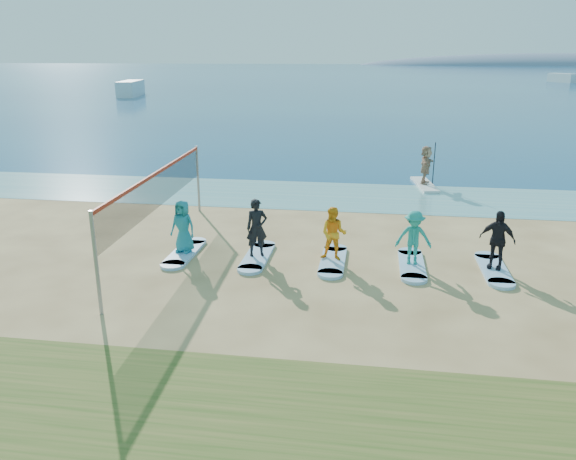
# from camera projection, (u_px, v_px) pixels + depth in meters

# --- Properties ---
(ground) EXTENTS (600.00, 600.00, 0.00)m
(ground) POSITION_uv_depth(u_px,v_px,m) (319.00, 298.00, 13.89)
(ground) COLOR tan
(ground) RESTS_ON ground
(shallow_water) EXTENTS (600.00, 600.00, 0.00)m
(shallow_water) POSITION_uv_depth(u_px,v_px,m) (343.00, 196.00, 23.78)
(shallow_water) COLOR teal
(shallow_water) RESTS_ON ground
(ocean) EXTENTS (600.00, 600.00, 0.00)m
(ocean) POSITION_uv_depth(u_px,v_px,m) (372.00, 74.00, 164.72)
(ocean) COLOR navy
(ocean) RESTS_ON ground
(island_ridge) EXTENTS (220.00, 56.00, 18.00)m
(island_ridge) POSITION_uv_depth(u_px,v_px,m) (564.00, 65.00, 283.10)
(island_ridge) COLOR slate
(island_ridge) RESTS_ON ground
(volleyball_net) EXTENTS (0.51, 9.08, 2.50)m
(volleyball_net) POSITION_uv_depth(u_px,v_px,m) (158.00, 190.00, 16.74)
(volleyball_net) COLOR gray
(volleyball_net) RESTS_ON ground
(paddleboard) EXTENTS (1.12, 3.07, 0.12)m
(paddleboard) POSITION_uv_depth(u_px,v_px,m) (424.00, 185.00, 25.62)
(paddleboard) COLOR silver
(paddleboard) RESTS_ON ground
(paddleboarder) EXTENTS (0.81, 1.65, 1.71)m
(paddleboarder) POSITION_uv_depth(u_px,v_px,m) (426.00, 165.00, 25.35)
(paddleboarder) COLOR tan
(paddleboarder) RESTS_ON paddleboard
(boat_offshore_a) EXTENTS (3.89, 8.71, 2.09)m
(boat_offshore_a) POSITION_uv_depth(u_px,v_px,m) (131.00, 96.00, 79.14)
(boat_offshore_a) COLOR silver
(boat_offshore_a) RESTS_ON ground
(boat_offshore_b) EXTENTS (4.62, 6.98, 1.78)m
(boat_offshore_b) POSITION_uv_depth(u_px,v_px,m) (562.00, 82.00, 116.01)
(boat_offshore_b) COLOR silver
(boat_offshore_b) RESTS_ON ground
(surfboard_0) EXTENTS (0.70, 2.20, 0.09)m
(surfboard_0) POSITION_uv_depth(u_px,v_px,m) (185.00, 253.00, 16.92)
(surfboard_0) COLOR #92BDE3
(surfboard_0) RESTS_ON ground
(student_0) EXTENTS (0.86, 0.64, 1.58)m
(student_0) POSITION_uv_depth(u_px,v_px,m) (183.00, 226.00, 16.66)
(student_0) COLOR teal
(student_0) RESTS_ON surfboard_0
(surfboard_1) EXTENTS (0.70, 2.20, 0.09)m
(surfboard_1) POSITION_uv_depth(u_px,v_px,m) (257.00, 257.00, 16.60)
(surfboard_1) COLOR #92BDE3
(surfboard_1) RESTS_ON ground
(student_1) EXTENTS (0.73, 0.61, 1.70)m
(student_1) POSITION_uv_depth(u_px,v_px,m) (257.00, 228.00, 16.32)
(student_1) COLOR black
(student_1) RESTS_ON surfboard_1
(surfboard_2) EXTENTS (0.70, 2.20, 0.09)m
(surfboard_2) POSITION_uv_depth(u_px,v_px,m) (333.00, 261.00, 16.27)
(surfboard_2) COLOR #92BDE3
(surfboard_2) RESTS_ON ground
(student_2) EXTENTS (0.82, 0.67, 1.55)m
(student_2) POSITION_uv_depth(u_px,v_px,m) (334.00, 234.00, 16.03)
(student_2) COLOR orange
(student_2) RESTS_ON surfboard_2
(surfboard_3) EXTENTS (0.70, 2.20, 0.09)m
(surfboard_3) POSITION_uv_depth(u_px,v_px,m) (412.00, 265.00, 15.95)
(surfboard_3) COLOR #92BDE3
(surfboard_3) RESTS_ON ground
(student_3) EXTENTS (1.00, 0.58, 1.55)m
(student_3) POSITION_uv_depth(u_px,v_px,m) (414.00, 238.00, 15.71)
(student_3) COLOR teal
(student_3) RESTS_ON surfboard_3
(surfboard_4) EXTENTS (0.70, 2.20, 0.09)m
(surfboard_4) POSITION_uv_depth(u_px,v_px,m) (494.00, 269.00, 15.63)
(surfboard_4) COLOR #92BDE3
(surfboard_4) RESTS_ON ground
(student_4) EXTENTS (1.05, 0.76, 1.65)m
(student_4) POSITION_uv_depth(u_px,v_px,m) (497.00, 240.00, 15.37)
(student_4) COLOR black
(student_4) RESTS_ON surfboard_4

